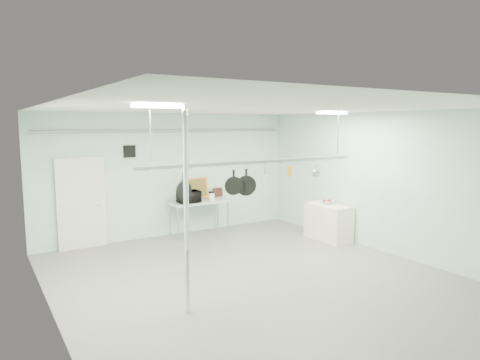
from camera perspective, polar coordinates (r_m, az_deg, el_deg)
floor at (r=8.28m, az=2.22°, el=-13.16°), size 8.00×8.00×0.00m
ceiling at (r=7.75m, az=2.34°, el=9.49°), size 7.00×8.00×0.02m
back_wall at (r=11.35m, az=-9.14°, el=0.71°), size 7.00×0.02×3.20m
right_wall at (r=10.22m, az=18.67°, el=-0.33°), size 0.02×8.00×3.20m
door at (r=10.71m, az=-20.40°, el=-3.05°), size 1.10×0.10×2.20m
wall_vent at (r=10.89m, az=-14.52°, el=3.72°), size 0.30×0.04×0.30m
conduit_pipe at (r=11.19m, az=-9.09°, el=6.52°), size 6.60×0.07×0.07m
chrome_pole at (r=6.52m, az=-7.17°, el=-4.24°), size 0.08×0.08×3.20m
prep_table at (r=11.36m, az=-5.50°, el=-3.15°), size 1.60×0.70×0.91m
side_cabinet at (r=11.11m, az=11.69°, el=-5.52°), size 0.60×1.20×0.90m
pot_rack at (r=8.14m, az=2.28°, el=2.62°), size 4.80×0.06×1.00m
light_panel_left at (r=6.01m, az=-10.98°, el=9.67°), size 0.65×0.30×0.05m
light_panel_right at (r=9.74m, az=12.17°, el=8.73°), size 0.65×0.30×0.05m
microwave at (r=11.10m, az=-6.84°, el=-2.23°), size 0.56×0.38×0.31m
coffee_canister at (r=11.36m, az=-3.81°, el=-2.23°), size 0.16×0.16×0.21m
painting_large at (r=11.58m, az=-6.00°, el=-1.13°), size 0.79×0.19×0.58m
painting_small at (r=11.92m, az=-3.01°, el=-1.65°), size 0.30×0.09×0.25m
fruit_bowl at (r=11.14m, az=11.55°, el=-2.91°), size 0.40×0.40×0.08m
skillet_left at (r=7.43m, az=-7.51°, el=-0.85°), size 0.36×0.18×0.47m
skillet_mid at (r=7.90m, az=-0.85°, el=-0.33°), size 0.35×0.14×0.48m
skillet_right at (r=8.05m, az=0.83°, el=-0.32°), size 0.38×0.19×0.52m
whisk at (r=8.27m, az=3.31°, el=0.61°), size 0.22×0.22×0.31m
grater at (r=8.64m, az=6.65°, el=1.15°), size 0.09×0.03×0.22m
saucepan at (r=9.09m, az=10.08°, el=1.28°), size 0.17×0.13×0.26m
fruit_cluster at (r=11.13m, az=11.55°, el=-2.71°), size 0.24×0.24×0.09m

